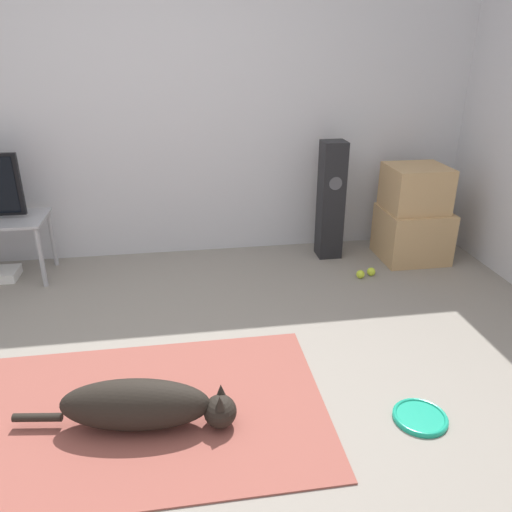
{
  "coord_description": "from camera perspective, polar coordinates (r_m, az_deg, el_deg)",
  "views": [
    {
      "loc": [
        0.1,
        -2.07,
        1.73
      ],
      "look_at": [
        0.55,
        0.84,
        0.45
      ],
      "focal_mm": 35.0,
      "sensor_mm": 36.0,
      "label": 1
    }
  ],
  "objects": [
    {
      "name": "tennis_ball_near_speaker",
      "position": [
        4.01,
        11.85,
        -2.06
      ],
      "size": [
        0.07,
        0.07,
        0.07
      ],
      "color": "#C6E033",
      "rests_on": "ground_plane"
    },
    {
      "name": "tennis_ball_by_boxes",
      "position": [
        4.07,
        13.03,
        -1.75
      ],
      "size": [
        0.07,
        0.07,
        0.07
      ],
      "color": "#C6E033",
      "rests_on": "ground_plane"
    },
    {
      "name": "dog",
      "position": [
        2.53,
        -12.81,
        -16.3
      ],
      "size": [
        1.06,
        0.32,
        0.26
      ],
      "color": "black",
      "rests_on": "area_rug"
    },
    {
      "name": "wall_back",
      "position": [
        4.19,
        -10.63,
        16.94
      ],
      "size": [
        8.0,
        0.06,
        2.55
      ],
      "color": "silver",
      "rests_on": "ground_plane"
    },
    {
      "name": "area_rug",
      "position": [
        2.7,
        -13.68,
        -17.02
      ],
      "size": [
        1.92,
        1.18,
        0.01
      ],
      "color": "#934C42",
      "rests_on": "ground_plane"
    },
    {
      "name": "cardboard_box_lower",
      "position": [
        4.43,
        17.41,
        2.42
      ],
      "size": [
        0.53,
        0.49,
        0.43
      ],
      "color": "tan",
      "rests_on": "ground_plane"
    },
    {
      "name": "ground_plane",
      "position": [
        2.7,
        -9.26,
        -16.74
      ],
      "size": [
        12.0,
        12.0,
        0.0
      ],
      "primitive_type": "plane",
      "color": "gray"
    },
    {
      "name": "cardboard_box_upper",
      "position": [
        4.31,
        17.79,
        7.4
      ],
      "size": [
        0.47,
        0.43,
        0.36
      ],
      "color": "tan",
      "rests_on": "cardboard_box_lower"
    },
    {
      "name": "floor_speaker",
      "position": [
        4.23,
        8.55,
        6.29
      ],
      "size": [
        0.19,
        0.2,
        0.99
      ],
      "color": "black",
      "rests_on": "ground_plane"
    },
    {
      "name": "frisbee",
      "position": [
        2.72,
        18.24,
        -17.08
      ],
      "size": [
        0.27,
        0.27,
        0.03
      ],
      "color": "#199E7A",
      "rests_on": "ground_plane"
    }
  ]
}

